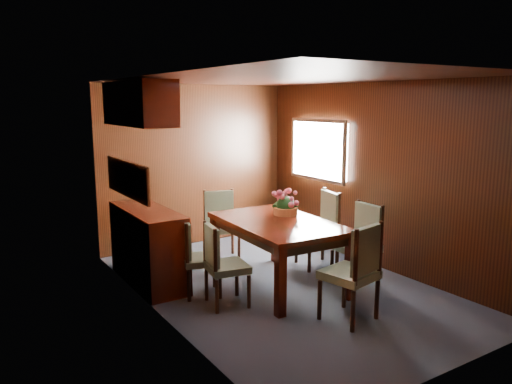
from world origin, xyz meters
TOP-DOWN VIEW (x-y plane):
  - ground at (0.00, 0.00)m, footprint 4.50×4.50m
  - room_shell at (-0.10, 0.33)m, footprint 3.06×4.52m
  - sideboard at (-1.25, 1.00)m, footprint 0.48×1.40m
  - dining_table at (0.00, 0.09)m, footprint 1.12×1.72m
  - chair_left_near at (-0.85, -0.09)m, footprint 0.48×0.49m
  - chair_left_far at (-0.95, 0.33)m, footprint 0.51×0.52m
  - chair_right_near at (0.88, -0.38)m, footprint 0.46×0.48m
  - chair_right_far at (0.91, 0.36)m, footprint 0.56×0.57m
  - chair_head at (0.06, -1.15)m, footprint 0.56×0.55m
  - chair_foot at (-0.05, 1.39)m, footprint 0.55×0.54m
  - flower_centerpiece at (0.27, 0.30)m, footprint 0.32×0.32m

SIDE VIEW (x-z plane):
  - ground at x=0.00m, z-range 0.00..0.00m
  - sideboard at x=-1.25m, z-range 0.00..0.90m
  - chair_left_far at x=-0.95m, z-range 0.05..0.92m
  - chair_left_near at x=-0.85m, z-range 0.05..0.95m
  - chair_foot at x=-0.05m, z-range 0.05..0.99m
  - chair_right_near at x=0.88m, z-range 0.05..1.03m
  - chair_right_far at x=0.91m, z-range 0.06..1.06m
  - chair_head at x=0.06m, z-range 0.06..1.06m
  - dining_table at x=0.00m, z-range 0.28..1.06m
  - flower_centerpiece at x=0.27m, z-range 0.78..1.09m
  - room_shell at x=-0.10m, z-range 0.43..2.84m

